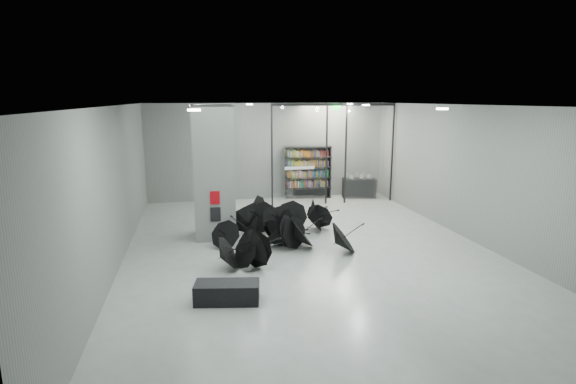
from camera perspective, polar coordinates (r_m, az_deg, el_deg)
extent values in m
plane|color=gray|center=(12.60, 2.76, -7.56)|extent=(14.00, 14.00, 0.00)
cube|color=slate|center=(11.89, 2.95, 10.95)|extent=(10.00, 14.00, 0.02)
cube|color=slate|center=(18.87, -2.54, 5.17)|extent=(10.00, 0.02, 4.00)
cube|color=slate|center=(5.83, 20.79, -10.89)|extent=(10.00, 0.02, 4.00)
cube|color=slate|center=(11.87, -21.21, 0.44)|extent=(0.02, 14.00, 4.00)
cube|color=slate|center=(14.18, 22.81, 2.06)|extent=(0.02, 14.00, 4.00)
cube|color=slate|center=(13.68, -9.50, 2.49)|extent=(1.20, 1.20, 4.00)
cube|color=#A50A07|center=(13.19, -9.29, -0.72)|extent=(0.28, 0.04, 0.38)
cube|color=black|center=(13.31, -9.22, -2.82)|extent=(0.30, 0.03, 0.42)
cube|color=#0CE533|center=(17.65, 6.17, 10.59)|extent=(0.30, 0.06, 0.15)
cube|color=silver|center=(17.60, 1.48, 4.70)|extent=(2.20, 0.02, 3.95)
cube|color=silver|center=(18.48, 10.30, 4.86)|extent=(2.00, 0.02, 3.95)
cube|color=black|center=(17.38, -2.06, 4.61)|extent=(0.06, 0.06, 4.00)
cube|color=black|center=(17.88, 4.93, 4.78)|extent=(0.06, 0.06, 4.00)
cube|color=black|center=(18.13, 7.36, 4.82)|extent=(0.06, 0.06, 4.00)
cube|color=black|center=(18.87, 13.13, 4.88)|extent=(0.06, 0.06, 4.00)
cube|color=black|center=(17.84, 5.98, 11.02)|extent=(5.00, 0.08, 0.10)
cube|color=black|center=(9.65, -7.77, -12.54)|extent=(1.41, 0.80, 0.43)
cube|color=black|center=(19.43, 9.03, 0.51)|extent=(1.48, 0.84, 0.84)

